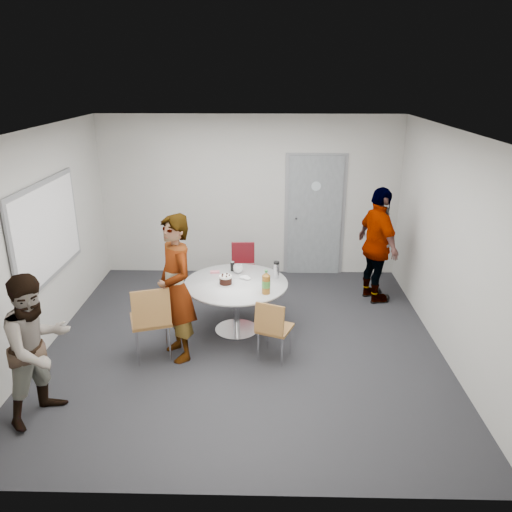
{
  "coord_description": "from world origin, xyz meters",
  "views": [
    {
      "loc": [
        0.3,
        -5.7,
        3.31
      ],
      "look_at": [
        0.16,
        0.25,
        1.12
      ],
      "focal_mm": 35.0,
      "sensor_mm": 36.0,
      "label": 1
    }
  ],
  "objects_px": {
    "whiteboard": "(47,231)",
    "table": "(238,289)",
    "person_left": "(38,348)",
    "door": "(315,216)",
    "chair_near_left": "(151,316)",
    "chair_near_right": "(272,326)",
    "person_main": "(176,289)",
    "person_right": "(378,246)",
    "chair_far": "(243,263)"
  },
  "relations": [
    {
      "from": "whiteboard",
      "to": "table",
      "type": "height_order",
      "value": "whiteboard"
    },
    {
      "from": "door",
      "to": "person_main",
      "type": "xyz_separation_m",
      "value": [
        -1.88,
        -2.8,
        -0.12
      ]
    },
    {
      "from": "door",
      "to": "chair_near_left",
      "type": "distance_m",
      "value": 3.66
    },
    {
      "from": "chair_far",
      "to": "person_left",
      "type": "height_order",
      "value": "person_left"
    },
    {
      "from": "chair_near_left",
      "to": "person_right",
      "type": "xyz_separation_m",
      "value": [
        3.02,
        1.81,
        0.28
      ]
    },
    {
      "from": "chair_far",
      "to": "person_right",
      "type": "xyz_separation_m",
      "value": [
        2.03,
        -0.27,
        0.4
      ]
    },
    {
      "from": "chair_near_left",
      "to": "person_left",
      "type": "xyz_separation_m",
      "value": [
        -0.88,
        -1.04,
        0.17
      ]
    },
    {
      "from": "table",
      "to": "person_left",
      "type": "xyz_separation_m",
      "value": [
        -1.86,
        -1.81,
        0.15
      ]
    },
    {
      "from": "person_main",
      "to": "door",
      "type": "bearing_deg",
      "value": 114.51
    },
    {
      "from": "door",
      "to": "person_right",
      "type": "relative_size",
      "value": 1.2
    },
    {
      "from": "chair_near_right",
      "to": "person_left",
      "type": "distance_m",
      "value": 2.57
    },
    {
      "from": "whiteboard",
      "to": "chair_near_left",
      "type": "relative_size",
      "value": 1.94
    },
    {
      "from": "person_left",
      "to": "chair_far",
      "type": "bearing_deg",
      "value": -2.5
    },
    {
      "from": "chair_near_left",
      "to": "person_right",
      "type": "distance_m",
      "value": 3.53
    },
    {
      "from": "chair_near_right",
      "to": "person_right",
      "type": "relative_size",
      "value": 0.45
    },
    {
      "from": "door",
      "to": "whiteboard",
      "type": "xyz_separation_m",
      "value": [
        -3.56,
        -2.28,
        0.42
      ]
    },
    {
      "from": "chair_near_left",
      "to": "chair_near_right",
      "type": "bearing_deg",
      "value": -17.47
    },
    {
      "from": "door",
      "to": "person_right",
      "type": "height_order",
      "value": "door"
    },
    {
      "from": "person_left",
      "to": "table",
      "type": "bearing_deg",
      "value": -17.47
    },
    {
      "from": "door",
      "to": "chair_near_right",
      "type": "distance_m",
      "value": 3.04
    },
    {
      "from": "chair_near_right",
      "to": "person_right",
      "type": "height_order",
      "value": "person_right"
    },
    {
      "from": "person_left",
      "to": "person_right",
      "type": "relative_size",
      "value": 0.88
    },
    {
      "from": "chair_near_left",
      "to": "chair_far",
      "type": "bearing_deg",
      "value": 46.21
    },
    {
      "from": "chair_near_left",
      "to": "door",
      "type": "bearing_deg",
      "value": 35.09
    },
    {
      "from": "chair_near_right",
      "to": "chair_far",
      "type": "distance_m",
      "value": 2.11
    },
    {
      "from": "whiteboard",
      "to": "person_right",
      "type": "height_order",
      "value": "whiteboard"
    },
    {
      "from": "whiteboard",
      "to": "person_left",
      "type": "bearing_deg",
      "value": -73.07
    },
    {
      "from": "person_main",
      "to": "chair_far",
      "type": "bearing_deg",
      "value": 128.7
    },
    {
      "from": "chair_near_left",
      "to": "person_left",
      "type": "distance_m",
      "value": 1.37
    },
    {
      "from": "table",
      "to": "person_left",
      "type": "distance_m",
      "value": 2.6
    },
    {
      "from": "whiteboard",
      "to": "table",
      "type": "distance_m",
      "value": 2.52
    },
    {
      "from": "chair_near_right",
      "to": "chair_far",
      "type": "bearing_deg",
      "value": 124.12
    },
    {
      "from": "door",
      "to": "chair_near_left",
      "type": "relative_size",
      "value": 2.17
    },
    {
      "from": "person_main",
      "to": "chair_near_right",
      "type": "bearing_deg",
      "value": 53.38
    },
    {
      "from": "door",
      "to": "chair_near_left",
      "type": "xyz_separation_m",
      "value": [
        -2.17,
        -2.92,
        -0.43
      ]
    },
    {
      "from": "chair_near_right",
      "to": "table",
      "type": "bearing_deg",
      "value": 143.19
    },
    {
      "from": "person_left",
      "to": "person_right",
      "type": "distance_m",
      "value": 4.83
    },
    {
      "from": "chair_near_right",
      "to": "person_main",
      "type": "xyz_separation_m",
      "value": [
        -1.15,
        0.1,
        0.43
      ]
    },
    {
      "from": "door",
      "to": "table",
      "type": "xyz_separation_m",
      "value": [
        -1.19,
        -2.15,
        -0.4
      ]
    },
    {
      "from": "chair_near_right",
      "to": "person_left",
      "type": "xyz_separation_m",
      "value": [
        -2.32,
        -1.06,
        0.3
      ]
    },
    {
      "from": "table",
      "to": "chair_near_right",
      "type": "xyz_separation_m",
      "value": [
        0.45,
        -0.75,
        -0.14
      ]
    },
    {
      "from": "door",
      "to": "table",
      "type": "distance_m",
      "value": 2.49
    },
    {
      "from": "door",
      "to": "chair_far",
      "type": "bearing_deg",
      "value": -144.58
    },
    {
      "from": "door",
      "to": "person_main",
      "type": "bearing_deg",
      "value": -123.95
    },
    {
      "from": "table",
      "to": "person_main",
      "type": "xyz_separation_m",
      "value": [
        -0.7,
        -0.64,
        0.28
      ]
    },
    {
      "from": "chair_near_left",
      "to": "person_right",
      "type": "bearing_deg",
      "value": 12.65
    },
    {
      "from": "door",
      "to": "whiteboard",
      "type": "relative_size",
      "value": 1.12
    },
    {
      "from": "chair_far",
      "to": "person_main",
      "type": "xyz_separation_m",
      "value": [
        -0.7,
        -1.96,
        0.42
      ]
    },
    {
      "from": "chair_near_left",
      "to": "person_main",
      "type": "relative_size",
      "value": 0.54
    },
    {
      "from": "whiteboard",
      "to": "chair_near_right",
      "type": "relative_size",
      "value": 2.39
    }
  ]
}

